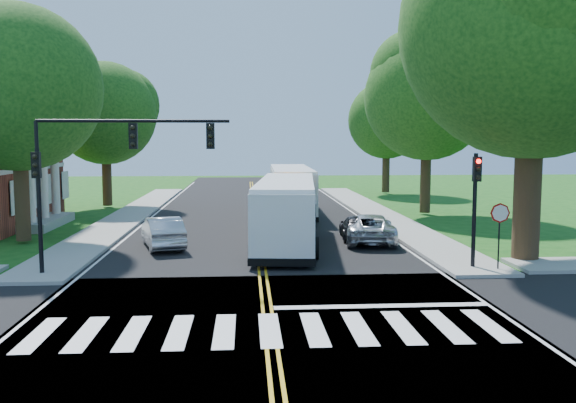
{
  "coord_description": "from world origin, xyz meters",
  "views": [
    {
      "loc": [
        -0.6,
        -16.32,
        5.07
      ],
      "look_at": [
        1.21,
        9.85,
        2.4
      ],
      "focal_mm": 38.0,
      "sensor_mm": 36.0,
      "label": 1
    }
  ],
  "objects": [
    {
      "name": "tree_ne_big",
      "position": [
        11.0,
        8.0,
        9.62
      ],
      "size": [
        10.8,
        10.8,
        14.91
      ],
      "color": "#362515",
      "rests_on": "ground"
    },
    {
      "name": "center_line",
      "position": [
        0.0,
        22.0,
        0.01
      ],
      "size": [
        0.36,
        70.0,
        0.01
      ],
      "primitive_type": "cube",
      "color": "gold",
      "rests_on": "road"
    },
    {
      "name": "ground",
      "position": [
        0.0,
        0.0,
        0.0
      ],
      "size": [
        140.0,
        140.0,
        0.0
      ],
      "primitive_type": "plane",
      "color": "#124913",
      "rests_on": "ground"
    },
    {
      "name": "edge_line_w",
      "position": [
        -6.8,
        22.0,
        0.01
      ],
      "size": [
        0.12,
        70.0,
        0.01
      ],
      "primitive_type": "cube",
      "color": "silver",
      "rests_on": "road"
    },
    {
      "name": "sidewalk_nw",
      "position": [
        -8.3,
        25.0,
        0.07
      ],
      "size": [
        2.6,
        40.0,
        0.15
      ],
      "primitive_type": "cube",
      "color": "gray",
      "rests_on": "ground"
    },
    {
      "name": "signal_nw",
      "position": [
        -5.86,
        6.43,
        4.38
      ],
      "size": [
        7.15,
        0.46,
        5.66
      ],
      "color": "black",
      "rests_on": "ground"
    },
    {
      "name": "crosswalk",
      "position": [
        0.0,
        -0.5,
        0.02
      ],
      "size": [
        12.6,
        3.0,
        0.01
      ],
      "primitive_type": "cube",
      "color": "silver",
      "rests_on": "road"
    },
    {
      "name": "suv",
      "position": [
        5.49,
        13.12,
        0.72
      ],
      "size": [
        3.05,
        5.35,
        1.41
      ],
      "primitive_type": "imported",
      "rotation": [
        0.0,
        0.0,
        3.0
      ],
      "color": "silver",
      "rests_on": "road"
    },
    {
      "name": "bus_lead",
      "position": [
        1.34,
        12.77,
        1.67
      ],
      "size": [
        3.82,
        12.33,
        3.14
      ],
      "rotation": [
        0.0,
        0.0,
        3.04
      ],
      "color": "silver",
      "rests_on": "road"
    },
    {
      "name": "dark_sedan",
      "position": [
        5.05,
        14.04,
        0.62
      ],
      "size": [
        2.03,
        4.28,
        1.21
      ],
      "primitive_type": "imported",
      "rotation": [
        0.0,
        0.0,
        3.06
      ],
      "color": "black",
      "rests_on": "road"
    },
    {
      "name": "tree_west_far",
      "position": [
        -11.0,
        30.0,
        7.0
      ],
      "size": [
        7.6,
        7.6,
        10.67
      ],
      "color": "#362515",
      "rests_on": "ground"
    },
    {
      "name": "bus_follow",
      "position": [
        2.48,
        25.27,
        1.68
      ],
      "size": [
        3.16,
        12.25,
        3.16
      ],
      "rotation": [
        0.0,
        0.0,
        3.12
      ],
      "color": "silver",
      "rests_on": "road"
    },
    {
      "name": "edge_line_e",
      "position": [
        6.8,
        22.0,
        0.01
      ],
      "size": [
        0.12,
        70.0,
        0.01
      ],
      "primitive_type": "cube",
      "color": "silver",
      "rests_on": "road"
    },
    {
      "name": "tree_west_near",
      "position": [
        -11.5,
        14.0,
        7.53
      ],
      "size": [
        8.0,
        8.0,
        11.4
      ],
      "color": "#362515",
      "rests_on": "ground"
    },
    {
      "name": "stop_bar",
      "position": [
        3.5,
        1.6,
        0.02
      ],
      "size": [
        6.6,
        0.4,
        0.01
      ],
      "primitive_type": "cube",
      "color": "silver",
      "rests_on": "road"
    },
    {
      "name": "hatchback",
      "position": [
        -4.52,
        12.26,
        0.74
      ],
      "size": [
        2.68,
        4.7,
        1.46
      ],
      "primitive_type": "imported",
      "rotation": [
        0.0,
        0.0,
        3.41
      ],
      "color": "#B4B6BC",
      "rests_on": "road"
    },
    {
      "name": "sidewalk_ne",
      "position": [
        8.3,
        25.0,
        0.07
      ],
      "size": [
        2.6,
        40.0,
        0.15
      ],
      "primitive_type": "cube",
      "color": "gray",
      "rests_on": "ground"
    },
    {
      "name": "cross_road",
      "position": [
        0.0,
        0.0,
        0.01
      ],
      "size": [
        60.0,
        12.0,
        0.01
      ],
      "primitive_type": "cube",
      "color": "black",
      "rests_on": "ground"
    },
    {
      "name": "stop_sign",
      "position": [
        9.0,
        5.98,
        2.03
      ],
      "size": [
        0.76,
        0.08,
        2.53
      ],
      "color": "black",
      "rests_on": "ground"
    },
    {
      "name": "signal_ne",
      "position": [
        8.2,
        6.44,
        2.96
      ],
      "size": [
        0.3,
        0.46,
        4.4
      ],
      "color": "black",
      "rests_on": "ground"
    },
    {
      "name": "road",
      "position": [
        0.0,
        18.0,
        0.01
      ],
      "size": [
        14.0,
        96.0,
        0.01
      ],
      "primitive_type": "cube",
      "color": "black",
      "rests_on": "ground"
    },
    {
      "name": "tree_east_mid",
      "position": [
        11.5,
        24.0,
        7.86
      ],
      "size": [
        8.4,
        8.4,
        11.93
      ],
      "color": "#362515",
      "rests_on": "ground"
    },
    {
      "name": "tree_east_far",
      "position": [
        12.5,
        40.0,
        6.86
      ],
      "size": [
        7.2,
        7.2,
        10.34
      ],
      "color": "#362515",
      "rests_on": "ground"
    }
  ]
}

